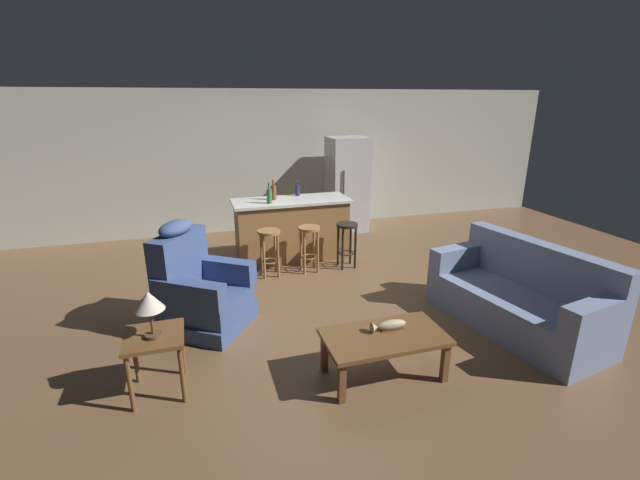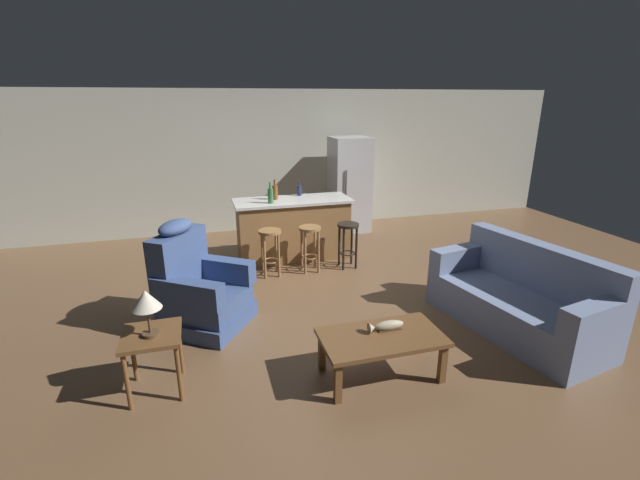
{
  "view_description": "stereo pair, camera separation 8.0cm",
  "coord_description": "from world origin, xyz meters",
  "px_view_note": "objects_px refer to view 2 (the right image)",
  "views": [
    {
      "loc": [
        -1.45,
        -4.95,
        2.43
      ],
      "look_at": [
        0.03,
        -0.1,
        0.75
      ],
      "focal_mm": 24.0,
      "sensor_mm": 36.0,
      "label": 1
    },
    {
      "loc": [
        -1.37,
        -4.97,
        2.43
      ],
      "look_at": [
        0.03,
        -0.1,
        0.75
      ],
      "focal_mm": 24.0,
      "sensor_mm": 36.0,
      "label": 2
    }
  ],
  "objects_px": {
    "refrigerator": "(349,185)",
    "bottle_short_amber": "(299,190)",
    "bar_stool_left": "(270,244)",
    "kitchen_island": "(293,229)",
    "bottle_wine_dark": "(270,195)",
    "recliner_near_lamp": "(199,289)",
    "bottle_tall_green": "(275,192)",
    "couch": "(520,300)",
    "table_lamp": "(146,302)",
    "bar_stool_right": "(348,237)",
    "bar_stool_middle": "(310,241)",
    "end_table": "(152,344)",
    "fish_figurine": "(386,326)",
    "coffee_table": "(382,341)"
  },
  "relations": [
    {
      "from": "bar_stool_left",
      "to": "bar_stool_middle",
      "type": "relative_size",
      "value": 1.0
    },
    {
      "from": "fish_figurine",
      "to": "bottle_tall_green",
      "type": "bearing_deg",
      "value": 97.26
    },
    {
      "from": "bottle_tall_green",
      "to": "refrigerator",
      "type": "bearing_deg",
      "value": 34.85
    },
    {
      "from": "couch",
      "to": "bottle_tall_green",
      "type": "height_order",
      "value": "bottle_tall_green"
    },
    {
      "from": "fish_figurine",
      "to": "bottle_tall_green",
      "type": "distance_m",
      "value": 3.32
    },
    {
      "from": "bottle_short_amber",
      "to": "refrigerator",
      "type": "bearing_deg",
      "value": 38.44
    },
    {
      "from": "bar_stool_left",
      "to": "bottle_tall_green",
      "type": "bearing_deg",
      "value": 72.81
    },
    {
      "from": "couch",
      "to": "bottle_tall_green",
      "type": "relative_size",
      "value": 6.52
    },
    {
      "from": "couch",
      "to": "bar_stool_left",
      "type": "distance_m",
      "value": 3.26
    },
    {
      "from": "bar_stool_left",
      "to": "kitchen_island",
      "type": "bearing_deg",
      "value": 53.06
    },
    {
      "from": "coffee_table",
      "to": "couch",
      "type": "height_order",
      "value": "couch"
    },
    {
      "from": "fish_figurine",
      "to": "couch",
      "type": "distance_m",
      "value": 1.77
    },
    {
      "from": "bottle_tall_green",
      "to": "bottle_wine_dark",
      "type": "bearing_deg",
      "value": -115.97
    },
    {
      "from": "fish_figurine",
      "to": "bottle_tall_green",
      "type": "relative_size",
      "value": 1.1
    },
    {
      "from": "bottle_short_amber",
      "to": "bottle_wine_dark",
      "type": "height_order",
      "value": "bottle_wine_dark"
    },
    {
      "from": "coffee_table",
      "to": "bottle_short_amber",
      "type": "xyz_separation_m",
      "value": [
        0.08,
        3.5,
        0.67
      ]
    },
    {
      "from": "kitchen_island",
      "to": "bar_stool_middle",
      "type": "relative_size",
      "value": 2.65
    },
    {
      "from": "bar_stool_left",
      "to": "bottle_short_amber",
      "type": "xyz_separation_m",
      "value": [
        0.64,
        0.88,
        0.57
      ]
    },
    {
      "from": "fish_figurine",
      "to": "bottle_wine_dark",
      "type": "xyz_separation_m",
      "value": [
        -0.52,
        3.02,
        0.61
      ]
    },
    {
      "from": "kitchen_island",
      "to": "bar_stool_middle",
      "type": "xyz_separation_m",
      "value": [
        0.11,
        -0.63,
        -0.01
      ]
    },
    {
      "from": "bar_stool_middle",
      "to": "bar_stool_right",
      "type": "distance_m",
      "value": 0.58
    },
    {
      "from": "end_table",
      "to": "table_lamp",
      "type": "distance_m",
      "value": 0.41
    },
    {
      "from": "bar_stool_middle",
      "to": "refrigerator",
      "type": "relative_size",
      "value": 0.39
    },
    {
      "from": "bar_stool_middle",
      "to": "bottle_tall_green",
      "type": "bearing_deg",
      "value": 117.66
    },
    {
      "from": "recliner_near_lamp",
      "to": "bottle_tall_green",
      "type": "xyz_separation_m",
      "value": [
        1.22,
        1.87,
        0.64
      ]
    },
    {
      "from": "bottle_wine_dark",
      "to": "couch",
      "type": "bearing_deg",
      "value": -50.21
    },
    {
      "from": "fish_figurine",
      "to": "bottle_tall_green",
      "type": "xyz_separation_m",
      "value": [
        -0.41,
        3.24,
        0.6
      ]
    },
    {
      "from": "fish_figurine",
      "to": "kitchen_island",
      "type": "distance_m",
      "value": 3.18
    },
    {
      "from": "couch",
      "to": "refrigerator",
      "type": "distance_m",
      "value": 4.13
    },
    {
      "from": "bottle_short_amber",
      "to": "fish_figurine",
      "type": "bearing_deg",
      "value": -90.18
    },
    {
      "from": "coffee_table",
      "to": "recliner_near_lamp",
      "type": "bearing_deg",
      "value": 137.19
    },
    {
      "from": "kitchen_island",
      "to": "fish_figurine",
      "type": "bearing_deg",
      "value": -87.19
    },
    {
      "from": "couch",
      "to": "recliner_near_lamp",
      "type": "xyz_separation_m",
      "value": [
        -3.37,
        1.06,
        0.08
      ]
    },
    {
      "from": "table_lamp",
      "to": "bar_stool_right",
      "type": "distance_m",
      "value": 3.46
    },
    {
      "from": "refrigerator",
      "to": "bottle_short_amber",
      "type": "height_order",
      "value": "refrigerator"
    },
    {
      "from": "recliner_near_lamp",
      "to": "table_lamp",
      "type": "bearing_deg",
      "value": -73.94
    },
    {
      "from": "bottle_wine_dark",
      "to": "bar_stool_left",
      "type": "bearing_deg",
      "value": -102.83
    },
    {
      "from": "bar_stool_left",
      "to": "table_lamp",
      "type": "bearing_deg",
      "value": -121.14
    },
    {
      "from": "fish_figurine",
      "to": "end_table",
      "type": "xyz_separation_m",
      "value": [
        -2.02,
        0.27,
        -0.0
      ]
    },
    {
      "from": "end_table",
      "to": "couch",
      "type": "bearing_deg",
      "value": 0.59
    },
    {
      "from": "fish_figurine",
      "to": "bottle_short_amber",
      "type": "relative_size",
      "value": 1.46
    },
    {
      "from": "kitchen_island",
      "to": "refrigerator",
      "type": "relative_size",
      "value": 1.02
    },
    {
      "from": "refrigerator",
      "to": "bottle_short_amber",
      "type": "relative_size",
      "value": 7.57
    },
    {
      "from": "kitchen_island",
      "to": "bottle_wine_dark",
      "type": "xyz_separation_m",
      "value": [
        -0.36,
        -0.15,
        0.59
      ]
    },
    {
      "from": "kitchen_island",
      "to": "refrigerator",
      "type": "height_order",
      "value": "refrigerator"
    },
    {
      "from": "kitchen_island",
      "to": "bottle_short_amber",
      "type": "xyz_separation_m",
      "value": [
        0.17,
        0.25,
        0.56
      ]
    },
    {
      "from": "recliner_near_lamp",
      "to": "bottle_tall_green",
      "type": "bearing_deg",
      "value": 92.04
    },
    {
      "from": "bottle_tall_green",
      "to": "table_lamp",
      "type": "bearing_deg",
      "value": -118.17
    },
    {
      "from": "fish_figurine",
      "to": "bottle_short_amber",
      "type": "bearing_deg",
      "value": 89.82
    },
    {
      "from": "kitchen_island",
      "to": "bottle_tall_green",
      "type": "xyz_separation_m",
      "value": [
        -0.26,
        0.07,
        0.59
      ]
    }
  ]
}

